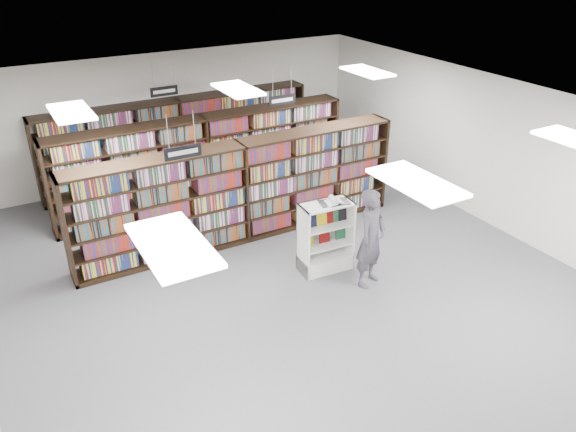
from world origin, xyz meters
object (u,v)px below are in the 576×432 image
open_book (334,201)px  endcap_display (324,246)px  shopper (371,238)px  bookshelf_row_near (242,192)px

open_book → endcap_display: bearing=170.6°
endcap_display → open_book: 0.95m
open_book → shopper: bearing=-55.0°
open_book → shopper: 0.96m
endcap_display → open_book: bearing=-19.2°
endcap_display → shopper: size_ratio=0.74×
bookshelf_row_near → open_book: (0.95, -1.93, 0.36)m
endcap_display → shopper: shopper is taller
endcap_display → open_book: size_ratio=2.28×
bookshelf_row_near → shopper: (1.26, -2.70, -0.12)m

